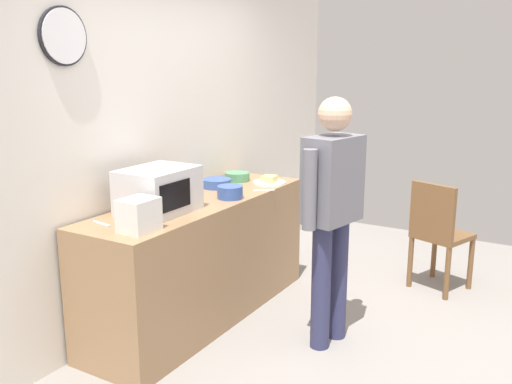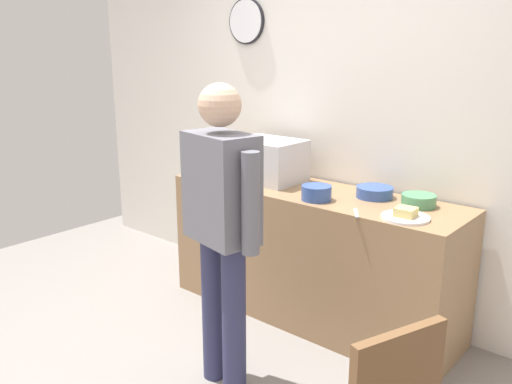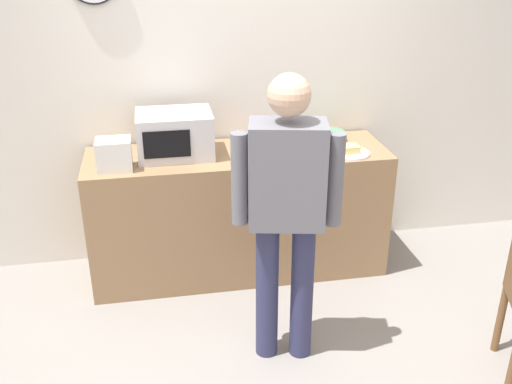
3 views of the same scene
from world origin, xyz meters
name	(u,v)px [view 1 (image 1 of 3)]	position (x,y,z in m)	size (l,w,h in m)	color
ground_plane	(353,355)	(0.00, 0.00, 0.00)	(6.00, 6.00, 0.00)	gray
back_wall	(159,143)	(0.00, 1.60, 1.30)	(5.40, 0.13, 2.60)	silver
kitchen_counter	(201,259)	(-0.02, 1.22, 0.46)	(2.09, 0.62, 0.92)	#93704C
microwave	(158,190)	(-0.44, 1.25, 1.07)	(0.50, 0.39, 0.30)	silver
sandwich_plate	(269,181)	(0.73, 1.06, 0.94)	(0.27, 0.27, 0.07)	white
salad_bowl	(237,177)	(0.68, 1.34, 0.95)	(0.21, 0.21, 0.07)	#4C8E60
cereal_bowl	(217,183)	(0.38, 1.34, 0.95)	(0.23, 0.23, 0.07)	#33519E
mixing_bowl	(230,192)	(0.13, 1.05, 0.96)	(0.19, 0.19, 0.09)	#33519E
toaster	(139,215)	(-0.84, 1.07, 1.02)	(0.22, 0.18, 0.20)	silver
fork_utensil	(264,190)	(0.47, 0.96, 0.92)	(0.17, 0.02, 0.01)	silver
spoon_utensil	(101,224)	(-0.85, 1.37, 0.92)	(0.17, 0.02, 0.01)	silver
person_standing	(332,204)	(0.09, 0.22, 0.99)	(0.58, 0.32, 1.69)	#2E3055
wooden_chair	(438,231)	(1.39, -0.19, 0.52)	(0.51, 0.51, 0.94)	brown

